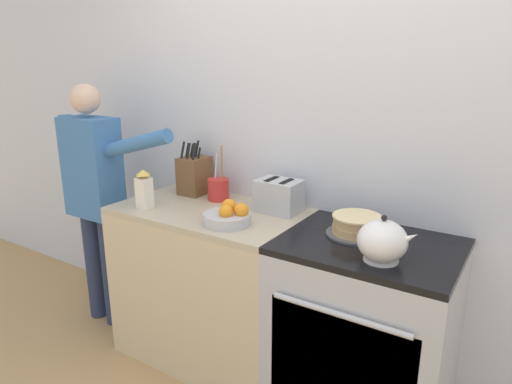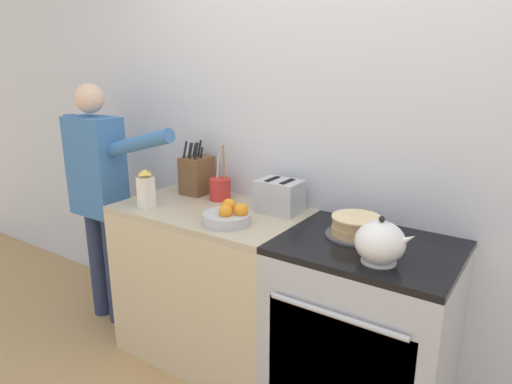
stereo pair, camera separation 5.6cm
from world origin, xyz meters
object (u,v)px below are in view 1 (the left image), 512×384
object	(u,v)px
stove_range	(363,332)
tea_kettle	(383,241)
knife_block	(194,175)
utensil_crock	(218,189)
layer_cake	(356,226)
fruit_bowl	(229,216)
toaster	(279,196)
milk_carton	(144,190)
person_baker	(95,188)

from	to	relation	value
stove_range	tea_kettle	size ratio (longest dim) A/B	3.68
knife_block	utensil_crock	distance (m)	0.20
layer_cake	fruit_bowl	world-z (taller)	fruit_bowl
utensil_crock	toaster	xyz separation A→B (m)	(0.39, 0.00, 0.02)
milk_carton	fruit_bowl	bearing A→B (deg)	5.00
person_baker	layer_cake	bearing A→B (deg)	-1.14
stove_range	utensil_crock	distance (m)	1.08
knife_block	person_baker	bearing A→B (deg)	-154.12
knife_block	person_baker	world-z (taller)	person_baker
layer_cake	person_baker	xyz separation A→B (m)	(-1.61, -0.15, -0.03)
utensil_crock	person_baker	world-z (taller)	person_baker
fruit_bowl	milk_carton	xyz separation A→B (m)	(-0.52, -0.05, 0.06)
layer_cake	milk_carton	size ratio (longest dim) A/B	1.28
knife_block	toaster	xyz separation A→B (m)	(0.59, -0.02, -0.03)
stove_range	toaster	size ratio (longest dim) A/B	3.69
fruit_bowl	toaster	distance (m)	0.31
milk_carton	person_baker	xyz separation A→B (m)	(-0.52, 0.09, -0.08)
fruit_bowl	milk_carton	world-z (taller)	milk_carton
knife_block	fruit_bowl	distance (m)	0.57
knife_block	toaster	world-z (taller)	knife_block
knife_block	toaster	size ratio (longest dim) A/B	1.31
stove_range	milk_carton	size ratio (longest dim) A/B	4.19
stove_range	milk_carton	bearing A→B (deg)	-171.74
knife_block	milk_carton	bearing A→B (deg)	-97.31
utensil_crock	milk_carton	distance (m)	0.41
fruit_bowl	person_baker	size ratio (longest dim) A/B	0.15
layer_cake	knife_block	world-z (taller)	knife_block
tea_kettle	knife_block	bearing A→B (deg)	164.82
layer_cake	milk_carton	bearing A→B (deg)	-168.04
layer_cake	toaster	size ratio (longest dim) A/B	1.13
layer_cake	toaster	xyz separation A→B (m)	(-0.46, 0.10, 0.04)
layer_cake	person_baker	distance (m)	1.62
stove_range	person_baker	size ratio (longest dim) A/B	0.58
utensil_crock	fruit_bowl	bearing A→B (deg)	-45.84
stove_range	milk_carton	world-z (taller)	milk_carton
milk_carton	toaster	bearing A→B (deg)	27.95
milk_carton	person_baker	bearing A→B (deg)	170.54
utensil_crock	milk_carton	bearing A→B (deg)	-125.77
tea_kettle	utensil_crock	size ratio (longest dim) A/B	0.75
stove_range	knife_block	distance (m)	1.28
layer_cake	knife_block	xyz separation A→B (m)	(-1.05, 0.13, 0.07)
person_baker	fruit_bowl	bearing A→B (deg)	-8.56
stove_range	tea_kettle	bearing A→B (deg)	-56.24
tea_kettle	fruit_bowl	world-z (taller)	tea_kettle
toaster	milk_carton	bearing A→B (deg)	-152.05
layer_cake	tea_kettle	bearing A→B (deg)	-48.61
utensil_crock	milk_carton	xyz separation A→B (m)	(-0.24, -0.33, 0.04)
tea_kettle	milk_carton	world-z (taller)	milk_carton
toaster	person_baker	bearing A→B (deg)	-167.72
fruit_bowl	person_baker	bearing A→B (deg)	177.77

